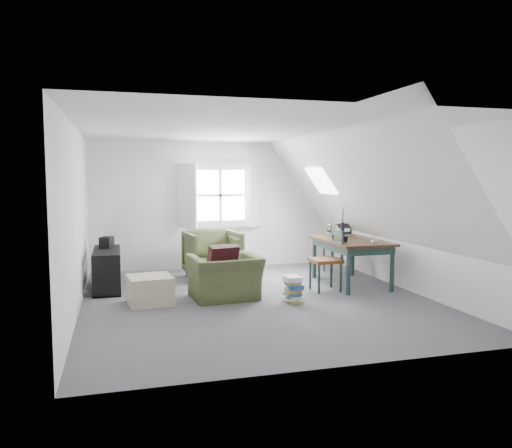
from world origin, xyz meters
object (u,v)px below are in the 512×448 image
object	(u,v)px
dining_table	(351,245)
ottoman	(150,290)
magazine_stack	(293,289)
dining_chair_near	(328,259)
media_shelf	(107,272)
armchair_near	(225,299)
dining_chair_far	(338,247)
armchair_far	(213,278)

from	to	relation	value
dining_table	ottoman	bearing A→B (deg)	-176.32
dining_table	magazine_stack	distance (m)	1.66
dining_chair_near	media_shelf	bearing A→B (deg)	-107.97
ottoman	media_shelf	xyz separation A→B (m)	(-0.61, 1.10, 0.09)
armchair_near	media_shelf	xyz separation A→B (m)	(-1.70, 1.10, 0.29)
dining_table	magazine_stack	xyz separation A→B (m)	(-1.33, -0.86, -0.48)
dining_table	dining_chair_far	world-z (taller)	dining_chair_far
armchair_far	armchair_near	bearing A→B (deg)	-100.17
ottoman	magazine_stack	bearing A→B (deg)	-12.54
ottoman	magazine_stack	distance (m)	2.07
dining_chair_far	dining_chair_near	world-z (taller)	dining_chair_near
armchair_near	dining_chair_far	bearing A→B (deg)	-155.80
magazine_stack	dining_table	bearing A→B (deg)	32.78
media_shelf	magazine_stack	world-z (taller)	media_shelf
armchair_far	dining_chair_far	xyz separation A→B (m)	(2.36, -0.21, 0.50)
armchair_near	magazine_stack	world-z (taller)	magazine_stack
armchair_far	media_shelf	bearing A→B (deg)	-171.26
armchair_far	magazine_stack	bearing A→B (deg)	-74.42
dining_chair_near	dining_table	bearing A→B (deg)	117.15
armchair_far	ottoman	bearing A→B (deg)	-133.45
ottoman	armchair_near	bearing A→B (deg)	0.26
armchair_far	dining_chair_far	distance (m)	2.42
armchair_near	magazine_stack	bearing A→B (deg)	148.93
ottoman	media_shelf	distance (m)	1.26
dining_chair_far	armchair_near	bearing A→B (deg)	38.22
armchair_far	media_shelf	xyz separation A→B (m)	(-1.81, -0.49, 0.29)
dining_table	dining_chair_near	distance (m)	0.65
armchair_far	dining_table	bearing A→B (deg)	-34.96
ottoman	armchair_far	bearing A→B (deg)	52.81
armchair_near	ottoman	size ratio (longest dim) A/B	1.65
armchair_near	magazine_stack	size ratio (longest dim) A/B	2.67
armchair_far	ottoman	distance (m)	2.00
dining_table	media_shelf	world-z (taller)	dining_table
ottoman	dining_chair_far	xyz separation A→B (m)	(3.56, 1.38, 0.30)
dining_chair_far	magazine_stack	world-z (taller)	dining_chair_far
ottoman	dining_table	world-z (taller)	dining_table
dining_table	media_shelf	size ratio (longest dim) A/B	1.22
armchair_far	dining_table	size ratio (longest dim) A/B	0.61
dining_chair_near	magazine_stack	size ratio (longest dim) A/B	2.59
armchair_near	dining_chair_near	world-z (taller)	dining_chair_near
magazine_stack	media_shelf	bearing A→B (deg)	149.45
armchair_near	dining_chair_near	xyz separation A→B (m)	(1.70, 0.10, 0.51)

